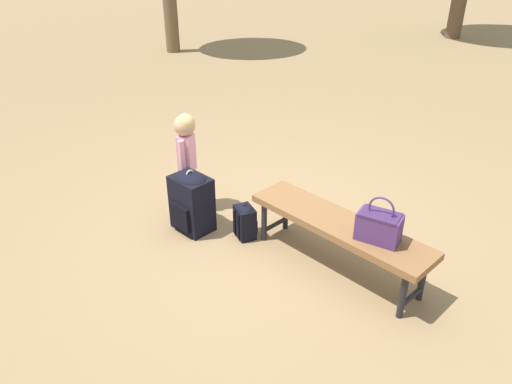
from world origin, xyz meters
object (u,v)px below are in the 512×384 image
at_px(park_bench, 339,227).
at_px(backpack_small, 245,220).
at_px(handbag, 379,225).
at_px(backpack_large, 192,200).
at_px(child_standing, 186,147).

relative_size(park_bench, backpack_small, 4.76).
distance_m(park_bench, handbag, 0.40).
height_order(park_bench, handbag, handbag).
distance_m(handbag, backpack_large, 1.75).
distance_m(handbag, backpack_small, 1.30).
bearing_deg(backpack_large, park_bench, -174.66).
relative_size(child_standing, backpack_large, 1.63).
height_order(park_bench, backpack_large, backpack_large).
bearing_deg(handbag, child_standing, -7.28).
relative_size(park_bench, child_standing, 1.64).
xyz_separation_m(park_bench, backpack_large, (1.39, 0.13, -0.09)).
xyz_separation_m(handbag, backpack_large, (1.73, 0.04, -0.27)).
height_order(handbag, backpack_large, handbag).
xyz_separation_m(park_bench, handbag, (-0.34, 0.09, 0.18)).
height_order(child_standing, backpack_large, child_standing).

